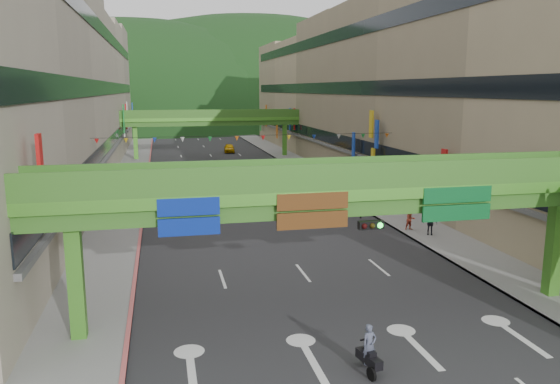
{
  "coord_description": "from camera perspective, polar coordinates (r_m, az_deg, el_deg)",
  "views": [
    {
      "loc": [
        -7.46,
        -16.04,
        10.09
      ],
      "look_at": [
        0.0,
        18.0,
        3.5
      ],
      "focal_mm": 35.0,
      "sensor_mm": 36.0,
      "label": 1
    }
  ],
  "objects": [
    {
      "name": "road_slab",
      "position": [
        67.22,
        -5.85,
        2.03
      ],
      "size": [
        18.0,
        140.0,
        0.02
      ],
      "primitive_type": "cube",
      "color": "#28282B",
      "rests_on": "ground"
    },
    {
      "name": "sidewalk_left",
      "position": [
        66.89,
        -15.26,
        1.72
      ],
      "size": [
        4.0,
        140.0,
        0.15
      ],
      "primitive_type": "cube",
      "color": "gray",
      "rests_on": "ground"
    },
    {
      "name": "sidewalk_right",
      "position": [
        69.3,
        3.23,
        2.38
      ],
      "size": [
        4.0,
        140.0,
        0.15
      ],
      "primitive_type": "cube",
      "color": "gray",
      "rests_on": "ground"
    },
    {
      "name": "curb_left",
      "position": [
        66.82,
        -13.63,
        1.8
      ],
      "size": [
        0.2,
        140.0,
        0.18
      ],
      "primitive_type": "cube",
      "color": "#CC5959",
      "rests_on": "ground"
    },
    {
      "name": "curb_right",
      "position": [
        68.82,
        1.7,
        2.35
      ],
      "size": [
        0.2,
        140.0,
        0.18
      ],
      "primitive_type": "cube",
      "color": "gray",
      "rests_on": "ground"
    },
    {
      "name": "building_row_left",
      "position": [
        67.03,
        -22.53,
        9.37
      ],
      "size": [
        12.8,
        95.0,
        19.0
      ],
      "color": "#9E937F",
      "rests_on": "ground"
    },
    {
      "name": "building_row_right",
      "position": [
        71.12,
        9.57,
        10.05
      ],
      "size": [
        12.8,
        95.0,
        19.0
      ],
      "color": "gray",
      "rests_on": "ground"
    },
    {
      "name": "overpass_near",
      "position": [
        23.52,
        8.84,
        -1.41
      ],
      "size": [
        28.0,
        12.27,
        7.1
      ],
      "color": "#4C9E2D",
      "rests_on": "ground"
    },
    {
      "name": "overpass_far",
      "position": [
        81.52,
        -7.15,
        7.33
      ],
      "size": [
        28.0,
        2.2,
        7.1
      ],
      "color": "#4C9E2D",
      "rests_on": "ground"
    },
    {
      "name": "hill_left",
      "position": [
        176.49,
        -14.9,
        7.08
      ],
      "size": [
        168.0,
        140.0,
        112.0
      ],
      "primitive_type": "ellipsoid",
      "color": "#1C4419",
      "rests_on": "ground"
    },
    {
      "name": "hill_right",
      "position": [
        198.97,
        -2.98,
        7.79
      ],
      "size": [
        208.0,
        176.0,
        128.0
      ],
      "primitive_type": "ellipsoid",
      "color": "#1C4419",
      "rests_on": "ground"
    },
    {
      "name": "bunting_string",
      "position": [
        46.82,
        -3.16,
        5.63
      ],
      "size": [
        26.0,
        0.36,
        0.47
      ],
      "color": "black",
      "rests_on": "ground"
    },
    {
      "name": "scooter_rider_near",
      "position": [
        20.62,
        9.3,
        -16.09
      ],
      "size": [
        0.69,
        1.59,
        1.85
      ],
      "color": "black",
      "rests_on": "ground"
    },
    {
      "name": "scooter_rider_mid",
      "position": [
        44.7,
        -3.92,
        -1.09
      ],
      "size": [
        0.77,
        1.6,
        1.9
      ],
      "color": "black",
      "rests_on": "ground"
    },
    {
      "name": "scooter_rider_left",
      "position": [
        47.29,
        -8.3,
        -0.51
      ],
      "size": [
        1.0,
        1.6,
        1.98
      ],
      "color": "#9FA0A7",
      "rests_on": "ground"
    },
    {
      "name": "scooter_rider_far",
      "position": [
        57.63,
        -7.02,
        1.62
      ],
      "size": [
        0.95,
        1.59,
        2.1
      ],
      "color": "maroon",
      "rests_on": "ground"
    },
    {
      "name": "parked_scooter_row",
      "position": [
        49.52,
        6.16,
        -0.49
      ],
      "size": [
        1.6,
        9.35,
        1.08
      ],
      "color": "black",
      "rests_on": "ground"
    },
    {
      "name": "car_silver",
      "position": [
        63.25,
        -7.24,
        2.11
      ],
      "size": [
        1.79,
        4.5,
        1.46
      ],
      "primitive_type": "imported",
      "rotation": [
        0.0,
        0.0,
        -0.06
      ],
      "color": "gray",
      "rests_on": "ground"
    },
    {
      "name": "car_yellow",
      "position": [
        88.54,
        -5.33,
        4.58
      ],
      "size": [
        2.03,
        4.26,
        1.4
      ],
      "primitive_type": "imported",
      "rotation": [
        0.0,
        0.0,
        -0.09
      ],
      "color": "#CC9507",
      "rests_on": "ground"
    },
    {
      "name": "pedestrian_red",
      "position": [
        40.22,
        13.46,
        -3.02
      ],
      "size": [
        0.78,
        0.64,
        1.5
      ],
      "primitive_type": "imported",
      "rotation": [
        0.0,
        0.0,
        0.1
      ],
      "color": "#BE4631",
      "rests_on": "ground"
    },
    {
      "name": "pedestrian_dark",
      "position": [
        39.21,
        15.4,
        -3.38
      ],
      "size": [
        1.02,
        0.77,
        1.61
      ],
      "primitive_type": "imported",
      "rotation": [
        0.0,
        0.0,
        -0.46
      ],
      "color": "black",
      "rests_on": "ground"
    },
    {
      "name": "pedestrian_blue",
      "position": [
        52.65,
        7.31,
        0.61
      ],
      "size": [
        0.99,
        0.77,
        1.88
      ],
      "primitive_type": "imported",
      "rotation": [
        0.0,
        0.0,
        3.4
      ],
      "color": "#304356",
      "rests_on": "ground"
    }
  ]
}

